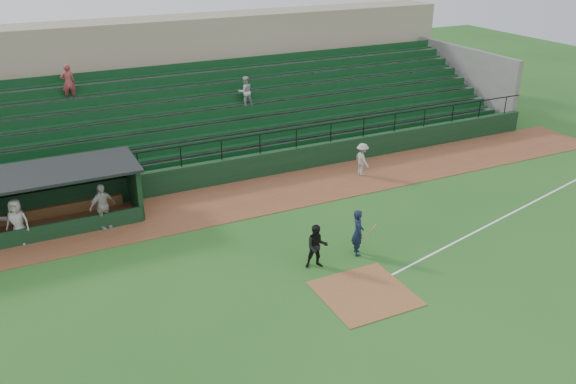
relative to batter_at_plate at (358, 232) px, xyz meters
name	(u,v)px	position (x,y,z in m)	size (l,w,h in m)	color
ground	(350,279)	(-1.21, -1.45, -0.92)	(90.00, 90.00, 0.00)	#21541B
warning_track	(260,196)	(-1.21, 6.55, -0.90)	(40.00, 4.00, 0.03)	brown
home_plate_dirt	(365,293)	(-1.21, -2.45, -0.90)	(3.00, 3.00, 0.03)	brown
foul_line	(496,221)	(6.79, -0.25, -0.91)	(18.00, 0.09, 0.01)	white
stadium_structure	(199,103)	(-1.21, 15.00, 1.38)	(38.00, 13.08, 6.40)	black
dugout	(27,195)	(-10.96, 8.11, 0.41)	(8.90, 3.20, 2.42)	black
batter_at_plate	(358,232)	(0.00, 0.00, 0.00)	(1.12, 0.78, 1.84)	black
umpire	(317,246)	(-1.85, -0.17, -0.07)	(0.82, 0.64, 1.69)	black
runner	(362,159)	(4.40, 6.62, -0.06)	(1.07, 0.62, 1.66)	#9B9691
dugout_player_a	(102,207)	(-8.29, 6.32, 0.09)	(1.15, 0.48, 1.96)	#A49E99
dugout_player_b	(18,221)	(-11.49, 6.51, 0.04)	(0.91, 0.59, 1.85)	#9E9A94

